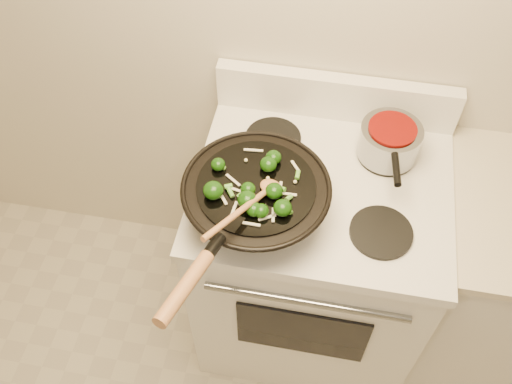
# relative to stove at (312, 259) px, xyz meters

# --- Properties ---
(stove) EXTENTS (0.78, 0.67, 1.08)m
(stove) POSITION_rel_stove_xyz_m (0.00, 0.00, 0.00)
(stove) COLOR white
(stove) RESTS_ON ground
(wok) EXTENTS (0.42, 0.68, 0.20)m
(wok) POSITION_rel_stove_xyz_m (-0.18, -0.16, 0.53)
(wok) COLOR black
(wok) RESTS_ON stove
(stirfry) EXTENTS (0.26, 0.26, 0.05)m
(stirfry) POSITION_rel_stove_xyz_m (-0.18, -0.18, 0.61)
(stirfry) COLOR #113608
(stirfry) RESTS_ON wok
(wooden_spoon) EXTENTS (0.18, 0.28, 0.08)m
(wooden_spoon) POSITION_rel_stove_xyz_m (-0.17, -0.23, 0.62)
(wooden_spoon) COLOR #A96F43
(wooden_spoon) RESTS_ON wok
(saucepan) EXTENTS (0.19, 0.30, 0.11)m
(saucepan) POSITION_rel_stove_xyz_m (0.18, 0.15, 0.52)
(saucepan) COLOR gray
(saucepan) RESTS_ON stove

